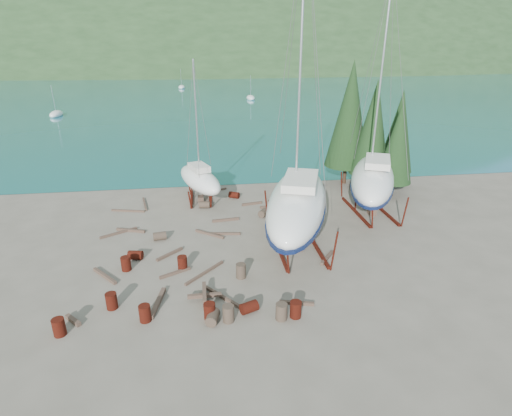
{
  "coord_description": "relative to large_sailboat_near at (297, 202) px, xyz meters",
  "views": [
    {
      "loc": [
        -2.75,
        -21.85,
        12.66
      ],
      "look_at": [
        0.69,
        3.0,
        2.38
      ],
      "focal_mm": 28.0,
      "sensor_mm": 36.0,
      "label": 1
    }
  ],
  "objects": [
    {
      "name": "drum_9",
      "position": [
        -6.02,
        7.61,
        -2.87
      ],
      "size": [
        0.95,
        0.7,
        0.58
      ],
      "primitive_type": "cylinder",
      "rotation": [
        1.57,
        0.0,
        1.43
      ],
      "color": "#2D2823",
      "rests_on": "ground"
    },
    {
      "name": "drum_1",
      "position": [
        -5.9,
        -7.42,
        -2.87
      ],
      "size": [
        0.8,
        1.0,
        0.58
      ],
      "primitive_type": "cylinder",
      "rotation": [
        1.57,
        0.0,
        2.87
      ],
      "color": "#2D2823",
      "rests_on": "ground"
    },
    {
      "name": "timber_pile_fore",
      "position": [
        -6.26,
        -5.54,
        -2.86
      ],
      "size": [
        1.8,
        1.8,
        0.6
      ],
      "color": "brown",
      "rests_on": "ground"
    },
    {
      "name": "far_house_left",
      "position": [
        -63.25,
        188.24,
        -0.24
      ],
      "size": [
        6.6,
        5.6,
        5.6
      ],
      "color": "beige",
      "rests_on": "ground"
    },
    {
      "name": "drum_7",
      "position": [
        -1.78,
        -7.56,
        -2.72
      ],
      "size": [
        0.58,
        0.58,
        0.88
      ],
      "primitive_type": "cylinder",
      "color": "#53180E",
      "rests_on": "ground"
    },
    {
      "name": "drum_8",
      "position": [
        -10.9,
        -1.76,
        -2.72
      ],
      "size": [
        0.58,
        0.58,
        0.88
      ],
      "primitive_type": "cylinder",
      "color": "#53180E",
      "rests_on": "ground"
    },
    {
      "name": "timber_7",
      "position": [
        -1.48,
        -6.56,
        -3.08
      ],
      "size": [
        1.82,
        0.61,
        0.17
      ],
      "primitive_type": "cube",
      "rotation": [
        0.0,
        0.0,
        1.33
      ],
      "color": "brown",
      "rests_on": "ground"
    },
    {
      "name": "cypress_near_right",
      "position": [
        9.25,
        10.24,
        2.63
      ],
      "size": [
        3.6,
        3.6,
        10.0
      ],
      "color": "black",
      "rests_on": "ground"
    },
    {
      "name": "worker",
      "position": [
        0.59,
        1.83,
        -2.33
      ],
      "size": [
        0.49,
        0.66,
        1.67
      ],
      "primitive_type": "imported",
      "rotation": [
        0.0,
        0.0,
        1.72
      ],
      "color": "navy",
      "rests_on": "ground"
    },
    {
      "name": "timber_12",
      "position": [
        -7.96,
        -2.64,
        -3.08
      ],
      "size": [
        1.82,
        1.05,
        0.17
      ],
      "primitive_type": "cube",
      "rotation": [
        0.0,
        0.0,
        2.05
      ],
      "color": "brown",
      "rests_on": "ground"
    },
    {
      "name": "timber_9",
      "position": [
        -5.04,
        11.49,
        -3.09
      ],
      "size": [
        2.33,
        1.34,
        0.15
      ],
      "primitive_type": "cube",
      "rotation": [
        0.0,
        0.0,
        2.06
      ],
      "color": "brown",
      "rests_on": "ground"
    },
    {
      "name": "drum_10",
      "position": [
        -9.19,
        -6.85,
        -2.72
      ],
      "size": [
        0.58,
        0.58,
        0.88
      ],
      "primitive_type": "cylinder",
      "color": "#53180E",
      "rests_on": "ground"
    },
    {
      "name": "timber_15",
      "position": [
        -12.26,
        7.68,
        -3.09
      ],
      "size": [
        2.76,
        0.81,
        0.15
      ],
      "primitive_type": "cube",
      "rotation": [
        0.0,
        0.0,
        1.33
      ],
      "color": "brown",
      "rests_on": "ground"
    },
    {
      "name": "drum_0",
      "position": [
        -13.06,
        -7.36,
        -2.72
      ],
      "size": [
        0.58,
        0.58,
        0.88
      ],
      "primitive_type": "cylinder",
      "color": "#53180E",
      "rests_on": "ground"
    },
    {
      "name": "timber_11",
      "position": [
        -4.67,
        2.3,
        -3.09
      ],
      "size": [
        2.25,
        0.48,
        0.15
      ],
      "primitive_type": "cube",
      "rotation": [
        0.0,
        0.0,
        1.42
      ],
      "color": "brown",
      "rests_on": "ground"
    },
    {
      "name": "timber_pile_aft",
      "position": [
        -0.62,
        6.34,
        -2.86
      ],
      "size": [
        1.8,
        1.8,
        0.6
      ],
      "color": "brown",
      "rests_on": "ground"
    },
    {
      "name": "drum_16",
      "position": [
        -5.13,
        -7.43,
        -2.72
      ],
      "size": [
        0.58,
        0.58,
        0.88
      ],
      "primitive_type": "cylinder",
      "color": "#2D2823",
      "rests_on": "ground"
    },
    {
      "name": "cypress_far_right",
      "position": [
        12.25,
        11.24,
        2.05
      ],
      "size": [
        3.24,
        3.24,
        9.0
      ],
      "color": "black",
      "rests_on": "ground"
    },
    {
      "name": "large_sailboat_far",
      "position": [
        7.28,
        4.9,
        -0.28
      ],
      "size": [
        7.52,
        11.52,
        17.66
      ],
      "rotation": [
        0.0,
        0.0,
        -0.42
      ],
      "color": "white",
      "rests_on": "ground"
    },
    {
      "name": "timber_16",
      "position": [
        -8.71,
        -5.59,
        -3.05
      ],
      "size": [
        0.68,
        2.53,
        0.23
      ],
      "primitive_type": "cube",
      "rotation": [
        0.0,
        0.0,
        2.96
      ],
      "color": "brown",
      "rests_on": "ground"
    },
    {
      "name": "timber_10",
      "position": [
        -5.77,
        2.38,
        -3.08
      ],
      "size": [
        2.04,
        1.63,
        0.16
      ],
      "primitive_type": "cube",
      "rotation": [
        0.0,
        0.0,
        0.91
      ],
      "color": "brown",
      "rests_on": "ground"
    },
    {
      "name": "timber_14",
      "position": [
        -12.04,
        -2.43,
        -3.07
      ],
      "size": [
        1.69,
        1.92,
        0.18
      ],
      "primitive_type": "cube",
      "rotation": [
        0.0,
        0.0,
        0.71
      ],
      "color": "brown",
      "rests_on": "ground"
    },
    {
      "name": "timber_5",
      "position": [
        -5.24,
        -5.57,
        -3.08
      ],
      "size": [
        2.04,
        2.42,
        0.16
      ],
      "primitive_type": "cube",
      "rotation": [
        0.0,
        0.0,
        0.69
      ],
      "color": "brown",
      "rests_on": "ground"
    },
    {
      "name": "drum_14",
      "position": [
        -7.52,
        -2.16,
        -2.72
      ],
      "size": [
        0.58,
        0.58,
        0.88
      ],
      "primitive_type": "cylinder",
      "color": "#53180E",
      "rests_on": "ground"
    },
    {
      "name": "timber_2",
      "position": [
        -11.46,
        3.76,
        -3.07
      ],
      "size": [
        2.16,
        0.91,
        0.19
      ],
      "primitive_type": "cube",
      "rotation": [
        0.0,
        0.0,
        1.23
      ],
      "color": "brown",
      "rests_on": "ground"
    },
    {
      "name": "timber_0",
      "position": [
        -11.08,
        9.06,
        -3.09
      ],
      "size": [
        0.72,
        2.93,
        0.14
      ],
      "primitive_type": "cube",
      "rotation": [
        0.0,
        0.0,
        0.2
      ],
      "color": "brown",
      "rests_on": "ground"
    },
    {
      "name": "small_sailboat_shore",
      "position": [
        -6.31,
        9.59,
        -1.24
      ],
      "size": [
        4.78,
        7.62,
        11.65
      ],
      "rotation": [
        0.0,
        0.0,
        0.37
      ],
      "color": "white",
      "rests_on": "ground"
    },
    {
      "name": "drum_3",
      "position": [
        -6.03,
        -7.12,
        -2.72
      ],
      "size": [
        0.58,
        0.58,
        0.88
      ],
      "primitive_type": "cylinder",
      "color": "#53180E",
      "rests_on": "ground"
    },
    {
      "name": "drum_12",
      "position": [
        -4.03,
        -6.87,
        -2.87
      ],
      "size": [
        1.03,
        0.87,
        0.58
      ],
      "primitive_type": "cylinder",
      "rotation": [
        1.57,
        0.0,
        1.95
      ],
      "color": "#53180E",
      "rests_on": "ground"
    },
    {
      "name": "far_hill",
      "position": [
        -3.25,
        318.24,
        -3.16
      ],
      "size": [
        800.0,
        360.0,
        110.0
      ],
      "primitive_type": "ellipsoid",
      "color": "#1F361B",
      "rests_on": "ground"
    },
    {
      "name": "ground",
      "position": [
        -3.25,
        -1.76,
        -3.16
      ],
      "size": [
        600.0,
        600.0,
        0.0
      ],
      "primitive_type": "plane",
      "color": "#5F574B",
      "rests_on": "ground"
    },
    {
      "name": "moored_boat_mid",
      "position": [
        6.75,
        78.24,
        -2.78
      ],
      "size": [
        2.0,
        5.0,
        6.05
      ],
      "color": "white",
      "rests_on": "ground"
    },
    {
      "name": "cypress_back_left",
      "position": [
        7.75,
        12.24,
        3.5
      ],
      "size": [
        4.14,
        4.14,
        11.5
      ],
      "color": "black",
      "rests_on": "ground"
    },
    {
      "name": "timber_6",
      "position": [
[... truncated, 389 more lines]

